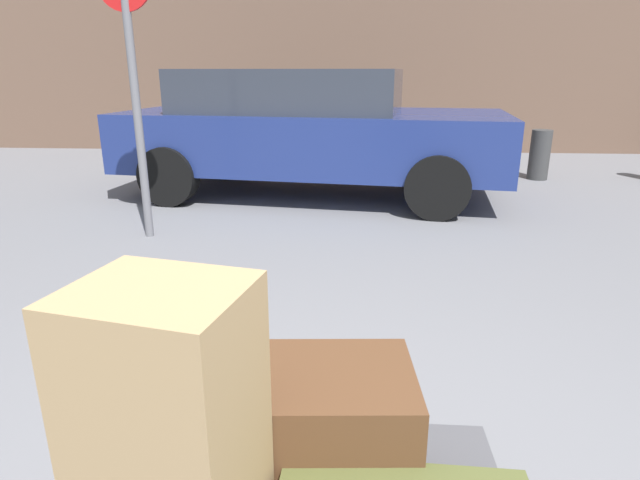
% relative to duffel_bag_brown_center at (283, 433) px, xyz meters
% --- Properties ---
extents(duffel_bag_brown_center, '(0.68, 0.38, 0.36)m').
position_rel_duffel_bag_brown_center_xyz_m(duffel_bag_brown_center, '(0.00, 0.00, 0.00)').
color(duffel_bag_brown_center, '#51331E').
rests_on(duffel_bag_brown_center, luggage_cart).
extents(suitcase_tan_stacked_top, '(0.37, 0.33, 0.69)m').
position_rel_duffel_bag_brown_center_xyz_m(suitcase_tan_stacked_top, '(-0.18, -0.27, 0.17)').
color(suitcase_tan_stacked_top, '#9E7F56').
rests_on(suitcase_tan_stacked_top, luggage_cart).
extents(parked_car, '(4.50, 2.36, 1.42)m').
position_rel_duffel_bag_brown_center_xyz_m(parked_car, '(-0.38, 5.00, 0.24)').
color(parked_car, navy).
rests_on(parked_car, ground_plane).
extents(bollard_kerb_near, '(0.26, 0.26, 0.66)m').
position_rel_duffel_bag_brown_center_xyz_m(bollard_kerb_near, '(2.64, 6.09, -0.19)').
color(bollard_kerb_near, '#383838').
rests_on(bollard_kerb_near, ground_plane).
extents(no_parking_sign, '(0.50, 0.10, 2.34)m').
position_rel_duffel_bag_brown_center_xyz_m(no_parking_sign, '(-1.64, 3.22, 0.93)').
color(no_parking_sign, slate).
rests_on(no_parking_sign, ground_plane).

